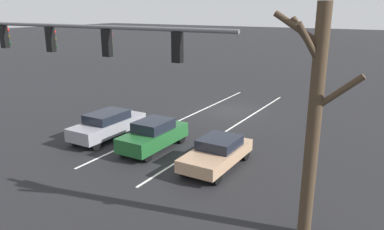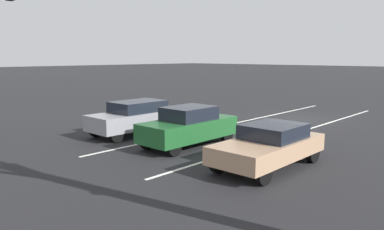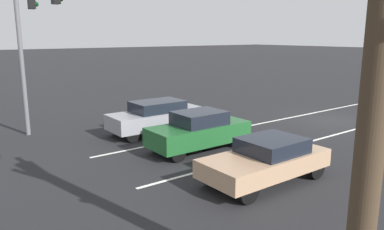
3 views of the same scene
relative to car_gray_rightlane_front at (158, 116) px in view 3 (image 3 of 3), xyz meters
The scene contains 8 objects.
ground_plane 9.55m from the car_gray_rightlane_front, 111.49° to the right, with size 240.00×240.00×0.00m, color black.
lane_stripe_left_divider 7.60m from the car_gray_rightlane_front, 134.53° to the right, with size 0.12×18.93×0.01m, color silver.
lane_stripe_center_divider 5.70m from the car_gray_rightlane_front, 107.21° to the right, with size 0.12×18.93×0.01m, color silver.
car_gray_rightlane_front is the anchor object (origin of this frame).
car_tan_leftlane_front 7.24m from the car_gray_rightlane_front, behind, with size 1.86×4.25×1.37m.
car_darkgreen_midlane_front 3.31m from the car_gray_rightlane_front, behind, with size 1.71×4.19×1.57m.
traffic_signal_gantry 6.97m from the car_gray_rightlane_front, 106.29° to the left, with size 13.48×0.37×6.84m.
bare_tree_near 13.12m from the car_gray_rightlane_front, 162.26° to the left, with size 2.71×0.92×7.37m.
Camera 3 is at (-11.27, 17.90, 4.54)m, focal length 35.00 mm.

